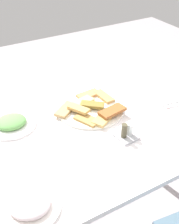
% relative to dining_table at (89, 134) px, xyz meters
% --- Properties ---
extents(ground_plane, '(6.00, 6.00, 0.00)m').
position_rel_dining_table_xyz_m(ground_plane, '(0.00, 0.00, -0.68)').
color(ground_plane, '#A9A1A4').
extents(dining_table, '(1.18, 0.95, 0.75)m').
position_rel_dining_table_xyz_m(dining_table, '(0.00, 0.00, 0.00)').
color(dining_table, white).
rests_on(dining_table, ground_plane).
extents(pide_platter, '(0.36, 0.35, 0.04)m').
position_rel_dining_table_xyz_m(pide_platter, '(-0.06, -0.08, 0.09)').
color(pide_platter, white).
rests_on(pide_platter, dining_table).
extents(salad_plate_greens, '(0.22, 0.22, 0.04)m').
position_rel_dining_table_xyz_m(salad_plate_greens, '(0.43, 0.33, 0.09)').
color(salad_plate_greens, white).
rests_on(salad_plate_greens, dining_table).
extents(salad_plate_rice, '(0.23, 0.23, 0.04)m').
position_rel_dining_table_xyz_m(salad_plate_rice, '(0.33, -0.16, 0.09)').
color(salad_plate_rice, white).
rests_on(salad_plate_rice, dining_table).
extents(paper_napkin, '(0.17, 0.17, 0.00)m').
position_rel_dining_table_xyz_m(paper_napkin, '(-0.48, 0.10, 0.08)').
color(paper_napkin, white).
rests_on(paper_napkin, dining_table).
extents(fork, '(0.16, 0.04, 0.00)m').
position_rel_dining_table_xyz_m(fork, '(-0.48, 0.08, 0.08)').
color(fork, silver).
rests_on(fork, paper_napkin).
extents(condiment_caddy, '(0.10, 0.10, 0.08)m').
position_rel_dining_table_xyz_m(condiment_caddy, '(-0.08, 0.19, 0.10)').
color(condiment_caddy, '#B2B2B7').
rests_on(condiment_caddy, dining_table).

